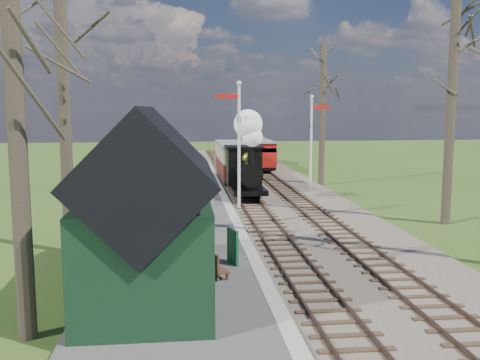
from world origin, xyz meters
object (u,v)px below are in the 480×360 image
object	(u,v)px
coach	(235,160)
red_carriage_a	(260,155)
bench	(211,263)
person	(199,270)
semaphore_far	(312,135)
locomotive	(246,161)
sign_board	(233,246)
semaphore_near	(238,136)
station_shed	(148,214)
red_carriage_b	(251,149)

from	to	relation	value
coach	red_carriage_a	xyz separation A→B (m)	(2.60, 6.37, -0.20)
bench	person	distance (m)	1.67
semaphore_far	coach	bearing A→B (deg)	146.78
locomotive	sign_board	world-z (taller)	locomotive
semaphore_near	sign_board	xyz separation A→B (m)	(-1.15, -9.59, -2.88)
station_shed	sign_board	xyz separation A→B (m)	(2.38, 2.42, -1.53)
red_carriage_a	locomotive	bearing A→B (deg)	-101.86
red_carriage_b	semaphore_far	bearing A→B (deg)	-83.14
locomotive	red_carriage_a	xyz separation A→B (m)	(2.61, 12.44, -0.78)
semaphore_far	red_carriage_b	world-z (taller)	semaphore_far
station_shed	person	xyz separation A→B (m)	(1.26, -0.28, -1.41)
red_carriage_a	person	size ratio (longest dim) A/B	3.50
locomotive	bench	distance (m)	13.84
station_shed	person	bearing A→B (deg)	-12.60
red_carriage_a	red_carriage_b	xyz separation A→B (m)	(0.00, 5.50, 0.00)
station_shed	red_carriage_a	bearing A→B (deg)	75.79
semaphore_far	coach	distance (m)	5.52
station_shed	locomotive	distance (m)	15.41
semaphore_near	person	distance (m)	12.79
locomotive	coach	world-z (taller)	locomotive
semaphore_far	bench	world-z (taller)	semaphore_far
semaphore_far	sign_board	bearing A→B (deg)	-111.99
semaphore_far	person	xyz separation A→B (m)	(-7.41, -18.28, -2.49)
semaphore_far	person	distance (m)	19.89
semaphore_far	red_carriage_a	world-z (taller)	semaphore_far
semaphore_far	bench	xyz separation A→B (m)	(-7.01, -16.69, -2.80)
red_carriage_b	locomotive	bearing A→B (deg)	-98.28
sign_board	bench	bearing A→B (deg)	-123.06
semaphore_near	red_carriage_a	xyz separation A→B (m)	(3.37, 15.24, -2.25)
coach	person	distance (m)	21.38
person	station_shed	bearing A→B (deg)	99.36
coach	red_carriage_a	distance (m)	6.89
station_shed	semaphore_near	size ratio (longest dim) A/B	1.01
station_shed	bench	xyz separation A→B (m)	(1.66, 1.31, -1.72)
red_carriage_b	semaphore_near	bearing A→B (deg)	-99.23
bench	person	bearing A→B (deg)	-104.00
semaphore_far	locomotive	size ratio (longest dim) A/B	1.22
station_shed	locomotive	size ratio (longest dim) A/B	1.35
station_shed	person	distance (m)	1.91
semaphore_near	person	bearing A→B (deg)	-100.46
station_shed	semaphore_far	world-z (taller)	semaphore_far
bench	person	xyz separation A→B (m)	(-0.40, -1.59, 0.31)
sign_board	bench	xyz separation A→B (m)	(-0.72, -1.10, -0.19)
red_carriage_a	bench	xyz separation A→B (m)	(-5.24, -25.93, -0.82)
sign_board	person	size ratio (longest dim) A/B	0.83
locomotive	coach	distance (m)	6.09
locomotive	person	size ratio (longest dim) A/B	3.56
station_shed	red_carriage_b	distance (m)	33.47
semaphore_near	locomotive	world-z (taller)	semaphore_near
bench	sign_board	bearing A→B (deg)	56.94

